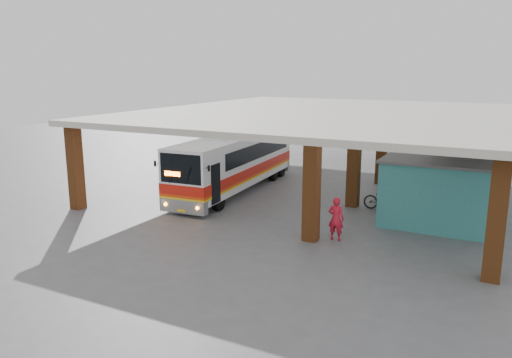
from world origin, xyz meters
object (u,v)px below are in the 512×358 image
object	(u,v)px
pedestrian	(336,219)
coach_bus	(235,162)
motorcycle	(385,200)
red_chair	(402,194)

from	to	relation	value
pedestrian	coach_bus	bearing A→B (deg)	-34.88
motorcycle	pedestrian	size ratio (longest dim) A/B	1.16
pedestrian	red_chair	size ratio (longest dim) A/B	2.24
red_chair	coach_bus	bearing A→B (deg)	-144.25
red_chair	motorcycle	bearing A→B (deg)	-76.90
coach_bus	pedestrian	bearing A→B (deg)	-38.63
coach_bus	motorcycle	distance (m)	8.98
red_chair	pedestrian	bearing A→B (deg)	-75.60
pedestrian	red_chair	xyz separation A→B (m)	(1.16, 7.71, -0.55)
motorcycle	red_chair	world-z (taller)	motorcycle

